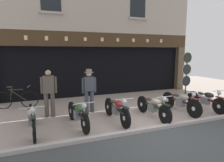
{
  "coord_description": "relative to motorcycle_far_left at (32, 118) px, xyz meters",
  "views": [
    {
      "loc": [
        -3.28,
        -4.72,
        2.33
      ],
      "look_at": [
        -0.33,
        2.77,
        1.14
      ],
      "focal_mm": 31.63,
      "sensor_mm": 36.0,
      "label": 1
    }
  ],
  "objects": [
    {
      "name": "motorcycle_center_left",
      "position": [
        2.63,
        -0.03,
        -0.01
      ],
      "size": [
        0.62,
        2.02,
        0.92
      ],
      "rotation": [
        0.0,
        0.0,
        3.15
      ],
      "color": "black",
      "rests_on": "ground"
    },
    {
      "name": "advert_board_far",
      "position": [
        -0.08,
        4.19,
        1.3
      ],
      "size": [
        0.78,
        0.03,
        0.97
      ],
      "color": "silver"
    },
    {
      "name": "tyre_sign_pole",
      "position": [
        7.94,
        2.62,
        0.91
      ],
      "size": [
        0.59,
        0.06,
        2.31
      ],
      "color": "#232328",
      "rests_on": "ground"
    },
    {
      "name": "leaning_bicycle",
      "position": [
        -0.64,
        2.97,
        -0.05
      ],
      "size": [
        1.74,
        0.5,
        0.95
      ],
      "rotation": [
        0.0,
        0.0,
        -1.73
      ],
      "color": "black",
      "rests_on": "ground"
    },
    {
      "name": "motorcycle_center",
      "position": [
        3.98,
        -0.17,
        -0.01
      ],
      "size": [
        0.62,
        2.04,
        0.91
      ],
      "rotation": [
        0.0,
        0.0,
        3.16
      ],
      "color": "black",
      "rests_on": "ground"
    },
    {
      "name": "salesman_left",
      "position": [
        0.58,
        1.34,
        0.5
      ],
      "size": [
        0.55,
        0.28,
        1.69
      ],
      "rotation": [
        0.0,
        0.0,
        2.98
      ],
      "color": "brown",
      "rests_on": "ground"
    },
    {
      "name": "motorcycle_left",
      "position": [
        1.34,
        0.01,
        -0.02
      ],
      "size": [
        0.62,
        2.0,
        0.91
      ],
      "rotation": [
        0.0,
        0.0,
        3.24
      ],
      "color": "black",
      "rests_on": "ground"
    },
    {
      "name": "shopkeeper_center",
      "position": [
        2.05,
        1.3,
        0.5
      ],
      "size": [
        0.56,
        0.36,
        1.68
      ],
      "rotation": [
        0.0,
        0.0,
        3.13
      ],
      "color": "#3D424C",
      "rests_on": "ground"
    },
    {
      "name": "motorcycle_far_left",
      "position": [
        0.0,
        0.0,
        0.0
      ],
      "size": [
        0.62,
        2.09,
        0.93
      ],
      "rotation": [
        0.0,
        0.0,
        3.2
      ],
      "color": "black",
      "rests_on": "ground"
    },
    {
      "name": "advert_board_near",
      "position": [
        1.02,
        4.19,
        1.29
      ],
      "size": [
        0.76,
        0.03,
        1.02
      ],
      "color": "beige"
    },
    {
      "name": "motorcycle_right",
      "position": [
        6.53,
        -0.09,
        -0.02
      ],
      "size": [
        0.62,
        2.0,
        0.91
      ],
      "rotation": [
        0.0,
        0.0,
        3.12
      ],
      "color": "black",
      "rests_on": "ground"
    },
    {
      "name": "motorcycle_center_right",
      "position": [
        5.3,
        -0.04,
        -0.0
      ],
      "size": [
        0.62,
        2.06,
        0.93
      ],
      "rotation": [
        0.0,
        0.0,
        3.19
      ],
      "color": "black",
      "rests_on": "ground"
    },
    {
      "name": "shop_facade",
      "position": [
        3.42,
        5.79,
        1.31
      ],
      "size": [
        11.01,
        4.42,
        6.48
      ],
      "color": "black",
      "rests_on": "ground"
    },
    {
      "name": "ground",
      "position": [
        3.42,
        -2.19,
        -0.47
      ],
      "size": [
        22.71,
        22.0,
        0.18
      ],
      "color": "#A59589"
    }
  ]
}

